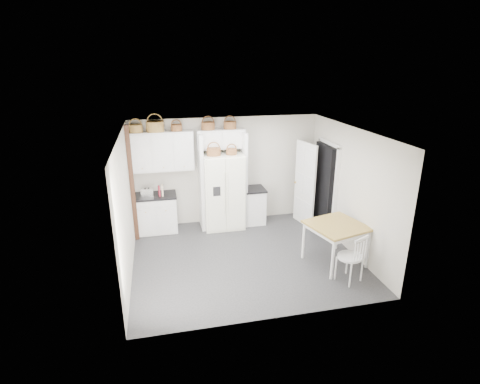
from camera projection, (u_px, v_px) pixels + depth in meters
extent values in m
plane|color=#262529|center=(245.00, 257.00, 7.75)|extent=(4.50, 4.50, 0.00)
plane|color=white|center=(245.00, 132.00, 6.89)|extent=(4.50, 4.50, 0.00)
plane|color=beige|center=(226.00, 171.00, 9.16)|extent=(4.50, 0.00, 4.50)
plane|color=beige|center=(126.00, 208.00, 6.86)|extent=(0.00, 4.00, 4.00)
plane|color=beige|center=(350.00, 190.00, 7.79)|extent=(0.00, 4.00, 4.00)
cube|color=white|center=(223.00, 191.00, 8.92)|extent=(0.94, 0.75, 1.81)
cube|color=white|center=(156.00, 214.00, 8.81)|extent=(0.94, 0.59, 0.87)
cube|color=white|center=(254.00, 206.00, 9.31)|extent=(0.48, 0.58, 0.85)
cube|color=olive|center=(335.00, 244.00, 7.40)|extent=(1.23, 1.23, 0.84)
cube|color=white|center=(350.00, 257.00, 6.78)|extent=(0.62, 0.60, 0.98)
cube|color=black|center=(155.00, 196.00, 8.66)|extent=(0.98, 0.63, 0.04)
cube|color=black|center=(254.00, 189.00, 9.16)|extent=(0.52, 0.62, 0.04)
cube|color=silver|center=(147.00, 192.00, 8.53)|extent=(0.29, 0.18, 0.19)
cube|color=maroon|center=(159.00, 191.00, 8.57)|extent=(0.05, 0.16, 0.23)
cube|color=beige|center=(162.00, 190.00, 8.58)|extent=(0.04, 0.17, 0.25)
cylinder|color=brown|center=(136.00, 129.00, 8.21)|extent=(0.30, 0.30, 0.17)
cylinder|color=brown|center=(155.00, 127.00, 8.28)|extent=(0.39, 0.39, 0.23)
cylinder|color=brown|center=(176.00, 128.00, 8.39)|extent=(0.25, 0.25, 0.14)
cylinder|color=brown|center=(208.00, 126.00, 8.54)|extent=(0.31, 0.31, 0.17)
cylinder|color=brown|center=(230.00, 125.00, 8.64)|extent=(0.30, 0.30, 0.17)
cylinder|color=brown|center=(214.00, 152.00, 8.45)|extent=(0.32, 0.32, 0.17)
cylinder|color=brown|center=(232.00, 152.00, 8.55)|extent=(0.25, 0.25, 0.13)
cube|color=white|center=(162.00, 151.00, 8.50)|extent=(1.40, 0.34, 0.90)
cube|color=white|center=(221.00, 139.00, 8.70)|extent=(1.12, 0.34, 0.45)
cube|color=white|center=(201.00, 182.00, 8.80)|extent=(0.08, 0.60, 2.30)
cube|color=white|center=(243.00, 179.00, 9.01)|extent=(0.08, 0.60, 2.30)
cube|color=black|center=(132.00, 185.00, 8.11)|extent=(0.09, 0.09, 2.60)
cube|color=black|center=(325.00, 188.00, 8.78)|extent=(0.18, 0.85, 2.05)
cube|color=white|center=(305.00, 184.00, 9.01)|extent=(0.21, 0.79, 2.05)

